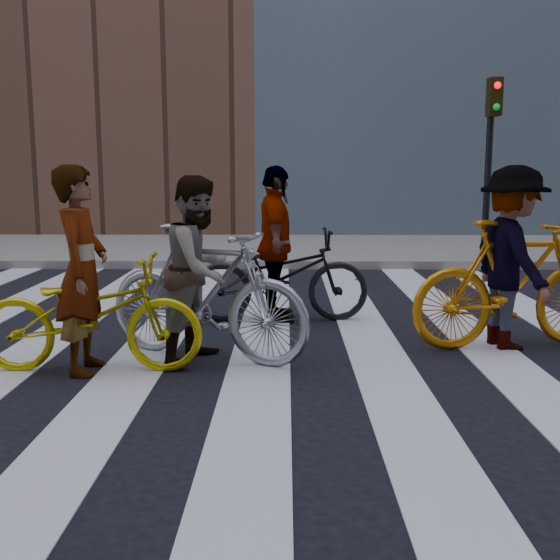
{
  "coord_description": "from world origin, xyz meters",
  "views": [
    {
      "loc": [
        0.79,
        -6.52,
        1.7
      ],
      "look_at": [
        0.72,
        0.3,
        0.58
      ],
      "focal_mm": 42.0,
      "sensor_mm": 36.0,
      "label": 1
    }
  ],
  "objects_px": {
    "rider_rear": "(275,244)",
    "rider_mid": "(199,269)",
    "rider_right": "(511,258)",
    "traffic_signal": "(491,140)",
    "bike_silver_mid": "(205,293)",
    "bike_dark_rear": "(280,275)",
    "bike_yellow_right": "(515,284)",
    "bike_yellow_left": "(90,314)",
    "rider_left": "(82,270)"
  },
  "relations": [
    {
      "from": "rider_rear",
      "to": "rider_mid",
      "type": "bearing_deg",
      "value": 153.58
    },
    {
      "from": "rider_mid",
      "to": "rider_right",
      "type": "relative_size",
      "value": 0.95
    },
    {
      "from": "traffic_signal",
      "to": "bike_silver_mid",
      "type": "height_order",
      "value": "traffic_signal"
    },
    {
      "from": "rider_mid",
      "to": "bike_dark_rear",
      "type": "bearing_deg",
      "value": 0.28
    },
    {
      "from": "bike_silver_mid",
      "to": "bike_dark_rear",
      "type": "distance_m",
      "value": 1.72
    },
    {
      "from": "bike_yellow_right",
      "to": "rider_right",
      "type": "distance_m",
      "value": 0.26
    },
    {
      "from": "bike_yellow_right",
      "to": "rider_right",
      "type": "bearing_deg",
      "value": 79.3
    },
    {
      "from": "bike_silver_mid",
      "to": "rider_mid",
      "type": "xyz_separation_m",
      "value": [
        -0.05,
        0.0,
        0.22
      ]
    },
    {
      "from": "bike_yellow_left",
      "to": "rider_right",
      "type": "relative_size",
      "value": 1.08
    },
    {
      "from": "rider_left",
      "to": "traffic_signal",
      "type": "bearing_deg",
      "value": -40.65
    },
    {
      "from": "bike_yellow_right",
      "to": "rider_left",
      "type": "relative_size",
      "value": 1.18
    },
    {
      "from": "bike_yellow_left",
      "to": "rider_mid",
      "type": "xyz_separation_m",
      "value": [
        0.9,
        0.38,
        0.34
      ]
    },
    {
      "from": "bike_dark_rear",
      "to": "bike_silver_mid",
      "type": "bearing_deg",
      "value": 153.58
    },
    {
      "from": "bike_yellow_left",
      "to": "rider_rear",
      "type": "bearing_deg",
      "value": -38.98
    },
    {
      "from": "bike_dark_rear",
      "to": "rider_right",
      "type": "relative_size",
      "value": 1.15
    },
    {
      "from": "bike_silver_mid",
      "to": "rider_right",
      "type": "height_order",
      "value": "rider_right"
    },
    {
      "from": "traffic_signal",
      "to": "rider_rear",
      "type": "xyz_separation_m",
      "value": [
        -3.74,
        -4.4,
        -1.39
      ]
    },
    {
      "from": "bike_silver_mid",
      "to": "rider_left",
      "type": "distance_m",
      "value": 1.1
    },
    {
      "from": "rider_left",
      "to": "rider_mid",
      "type": "xyz_separation_m",
      "value": [
        0.95,
        0.38,
        -0.04
      ]
    },
    {
      "from": "bike_yellow_left",
      "to": "rider_right",
      "type": "bearing_deg",
      "value": -78.49
    },
    {
      "from": "traffic_signal",
      "to": "rider_rear",
      "type": "relative_size",
      "value": 1.86
    },
    {
      "from": "bike_dark_rear",
      "to": "rider_rear",
      "type": "xyz_separation_m",
      "value": [
        -0.05,
        -0.0,
        0.36
      ]
    },
    {
      "from": "traffic_signal",
      "to": "bike_silver_mid",
      "type": "distance_m",
      "value": 7.59
    },
    {
      "from": "traffic_signal",
      "to": "rider_mid",
      "type": "relative_size",
      "value": 1.98
    },
    {
      "from": "traffic_signal",
      "to": "bike_dark_rear",
      "type": "distance_m",
      "value": 6.0
    },
    {
      "from": "traffic_signal",
      "to": "rider_right",
      "type": "distance_m",
      "value": 5.89
    },
    {
      "from": "bike_yellow_left",
      "to": "bike_dark_rear",
      "type": "distance_m",
      "value": 2.54
    },
    {
      "from": "traffic_signal",
      "to": "bike_yellow_left",
      "type": "bearing_deg",
      "value": -129.7
    },
    {
      "from": "rider_rear",
      "to": "rider_right",
      "type": "bearing_deg",
      "value": -120.14
    },
    {
      "from": "bike_silver_mid",
      "to": "rider_right",
      "type": "xyz_separation_m",
      "value": [
        2.91,
        0.45,
        0.27
      ]
    },
    {
      "from": "bike_silver_mid",
      "to": "rider_left",
      "type": "xyz_separation_m",
      "value": [
        -1.0,
        -0.38,
        0.26
      ]
    },
    {
      "from": "rider_mid",
      "to": "rider_rear",
      "type": "bearing_deg",
      "value": 1.8
    },
    {
      "from": "traffic_signal",
      "to": "rider_rear",
      "type": "height_order",
      "value": "traffic_signal"
    },
    {
      "from": "bike_silver_mid",
      "to": "bike_dark_rear",
      "type": "relative_size",
      "value": 1.01
    },
    {
      "from": "rider_mid",
      "to": "rider_rear",
      "type": "relative_size",
      "value": 0.94
    },
    {
      "from": "bike_dark_rear",
      "to": "rider_left",
      "type": "xyz_separation_m",
      "value": [
        -1.66,
        -1.97,
        0.35
      ]
    },
    {
      "from": "bike_silver_mid",
      "to": "bike_dark_rear",
      "type": "bearing_deg",
      "value": 1.8
    },
    {
      "from": "bike_yellow_right",
      "to": "rider_mid",
      "type": "distance_m",
      "value": 3.05
    },
    {
      "from": "bike_silver_mid",
      "to": "rider_rear",
      "type": "height_order",
      "value": "rider_rear"
    },
    {
      "from": "bike_yellow_left",
      "to": "bike_yellow_right",
      "type": "bearing_deg",
      "value": -78.64
    },
    {
      "from": "bike_dark_rear",
      "to": "rider_right",
      "type": "bearing_deg",
      "value": -120.64
    },
    {
      "from": "rider_right",
      "to": "rider_rear",
      "type": "relative_size",
      "value": 0.99
    },
    {
      "from": "rider_mid",
      "to": "rider_rear",
      "type": "height_order",
      "value": "rider_rear"
    },
    {
      "from": "rider_left",
      "to": "rider_rear",
      "type": "relative_size",
      "value": 0.99
    },
    {
      "from": "traffic_signal",
      "to": "bike_yellow_right",
      "type": "distance_m",
      "value": 5.94
    },
    {
      "from": "traffic_signal",
      "to": "rider_left",
      "type": "relative_size",
      "value": 1.88
    },
    {
      "from": "traffic_signal",
      "to": "bike_yellow_right",
      "type": "xyz_separation_m",
      "value": [
        -1.38,
        -5.54,
        -1.65
      ]
    },
    {
      "from": "rider_rear",
      "to": "bike_yellow_right",
      "type": "bearing_deg",
      "value": -119.65
    },
    {
      "from": "bike_yellow_right",
      "to": "rider_right",
      "type": "height_order",
      "value": "rider_right"
    },
    {
      "from": "rider_left",
      "to": "rider_right",
      "type": "height_order",
      "value": "rider_right"
    }
  ]
}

